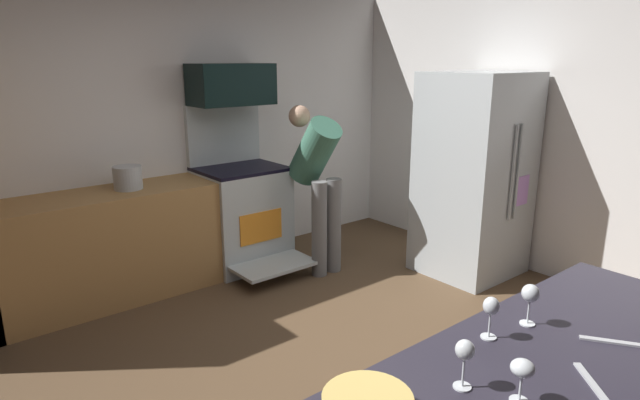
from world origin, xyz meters
The scene contains 15 objects.
ground_plane centered at (0.00, 0.00, -0.01)m, with size 5.20×4.80×0.02m, color brown.
wall_back centered at (0.00, 2.34, 1.30)m, with size 5.20×0.12×2.60m, color white.
wall_right centered at (2.54, 0.00, 1.30)m, with size 0.12×4.80×2.60m, color white.
lower_cabinet_run centered at (-0.90, 1.98, 0.45)m, with size 2.40×0.60×0.90m, color #A77943.
oven_range centered at (0.48, 1.96, 0.51)m, with size 0.76×1.05×1.51m.
microwave centered at (0.48, 2.06, 1.70)m, with size 0.74×0.38×0.37m, color black.
refrigerator centered at (2.03, 0.50, 0.91)m, with size 0.83×0.81×1.82m.
person_cook centered at (0.96, 1.41, 0.90)m, with size 0.31×0.62×1.51m.
wine_glass_near centered at (-0.34, -1.24, 1.02)m, with size 0.06×0.06×0.17m.
wine_glass_mid centered at (-0.13, -1.28, 1.03)m, with size 0.07×0.07×0.17m.
wine_glass_far centered at (-0.69, -1.38, 1.03)m, with size 0.06×0.06×0.17m.
wine_glass_extra centered at (-0.61, -1.53, 1.01)m, with size 0.07×0.07×0.15m.
knife_chef centered at (-0.01, -1.57, 0.90)m, with size 0.25×0.02×0.01m, color #B7BABF.
knife_paring centered at (-0.36, -1.66, 0.90)m, with size 0.29×0.02×0.01m, color #B7BABF.
stock_pot centered at (-0.55, 1.98, 0.99)m, with size 0.23×0.23×0.19m, color #B0B6B8.
Camera 1 is at (-1.99, -2.25, 1.94)m, focal length 29.82 mm.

